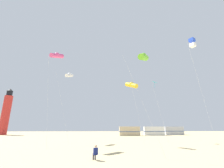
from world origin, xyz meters
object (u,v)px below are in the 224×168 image
kite_flyer_standing (95,152)px  rv_van_silver (174,131)px  kite_tube_rainbow (57,56)px  kite_diamond_cyan (155,84)px  kite_tube_lime (143,57)px  rv_van_white (154,131)px  lighthouse_distant (6,112)px  kite_tube_white (69,75)px  rv_van_tan (129,131)px  kite_tube_gold (131,85)px  kite_box_blue (192,43)px

kite_flyer_standing → rv_van_silver: 49.12m
kite_tube_rainbow → kite_diamond_cyan: size_ratio=1.21×
kite_tube_lime → rv_van_white: size_ratio=1.67×
lighthouse_distant → rv_van_silver: 61.06m
kite_tube_rainbow → kite_tube_white: size_ratio=1.06×
rv_van_tan → kite_tube_rainbow: bearing=-118.7°
kite_tube_gold → rv_van_tan: size_ratio=1.53×
kite_tube_rainbow → rv_van_silver: kite_tube_rainbow is taller
kite_tube_gold → lighthouse_distant: size_ratio=0.59×
rv_van_silver → kite_box_blue: bearing=-106.7°
kite_diamond_cyan → rv_van_silver: bearing=60.3°
kite_tube_white → kite_diamond_cyan: bearing=-1.0°
kite_box_blue → kite_tube_gold: bearing=132.7°
rv_van_silver → kite_diamond_cyan: bearing=-116.4°
kite_diamond_cyan → rv_van_tan: kite_diamond_cyan is taller
kite_tube_gold → kite_tube_rainbow: 12.80m
kite_flyer_standing → rv_van_tan: size_ratio=0.18×
kite_tube_lime → kite_tube_white: 18.10m
kite_flyer_standing → kite_diamond_cyan: (11.12, 15.96, 10.35)m
kite_box_blue → lighthouse_distant: (-46.53, 42.40, -5.02)m
kite_box_blue → kite_tube_white: bearing=144.1°
kite_flyer_standing → rv_van_tan: rv_van_tan is taller
rv_van_silver → lighthouse_distant: bearing=179.8°
kite_tube_white → kite_diamond_cyan: kite_tube_white is taller
kite_tube_white → rv_van_silver: bearing=38.4°
lighthouse_distant → kite_flyer_standing: bearing=-52.7°
kite_box_blue → rv_van_silver: bearing=70.0°
kite_tube_white → rv_van_white: 34.61m
kite_tube_lime → kite_diamond_cyan: bearing=66.1°
lighthouse_distant → kite_tube_lime: bearing=-47.2°
kite_tube_rainbow → rv_van_silver: 47.75m
rv_van_white → rv_van_silver: (8.22, 3.22, 0.00)m
kite_diamond_cyan → lighthouse_distant: (-45.88, 29.58, -3.12)m
kite_box_blue → rv_van_silver: kite_box_blue is taller
kite_box_blue → rv_van_tan: 36.15m
kite_flyer_standing → kite_tube_rainbow: kite_tube_rainbow is taller
kite_flyer_standing → kite_tube_gold: (5.16, 10.31, 8.57)m
kite_tube_rainbow → rv_van_white: kite_tube_rainbow is taller
kite_tube_lime → rv_van_tan: size_ratio=1.70×
rv_van_tan → rv_van_silver: 17.16m
kite_tube_rainbow → lighthouse_distant: (-27.93, 36.44, -5.64)m
kite_box_blue → lighthouse_distant: 63.15m
kite_tube_gold → lighthouse_distant: lighthouse_distant is taller
kite_tube_lime → kite_tube_gold: bearing=89.8°
kite_tube_gold → rv_van_white: (12.46, 28.24, -7.79)m
kite_tube_lime → rv_van_silver: 45.34m
rv_van_white → kite_box_blue: bearing=-94.8°
rv_van_white → kite_tube_lime: bearing=-104.5°
rv_van_tan → kite_diamond_cyan: bearing=-84.0°
rv_van_white → rv_van_silver: 8.82m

